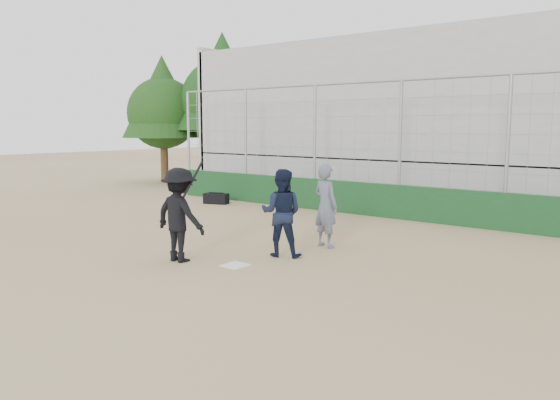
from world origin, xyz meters
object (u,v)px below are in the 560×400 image
Objects in this scene: batter_at_plate at (180,215)px; umpire at (326,210)px; catcher_crouched at (281,228)px; equipment_bag at (216,198)px.

batter_at_plate reaches higher than umpire.
equipment_bag is at bearing 144.62° from catcher_crouched.
umpire is 7.63m from equipment_bag.
umpire is at bearing 81.27° from catcher_crouched.
umpire is (0.21, 1.34, 0.23)m from catcher_crouched.
catcher_crouched is at bearing 95.53° from umpire.
batter_at_plate is at bearing -50.02° from equipment_bag.
catcher_crouched is at bearing -35.38° from equipment_bag.
equipment_bag is (-6.82, 3.36, -0.66)m from umpire.
batter_at_plate is 8.20m from equipment_bag.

